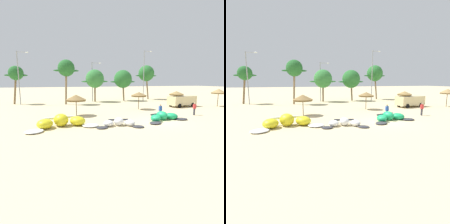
# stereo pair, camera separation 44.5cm
# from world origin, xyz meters

# --- Properties ---
(ground_plane) EXTENTS (260.00, 260.00, 0.00)m
(ground_plane) POSITION_xyz_m (0.00, 0.00, 0.00)
(ground_plane) COLOR beige
(kite_far_left) EXTENTS (6.96, 3.50, 1.22)m
(kite_far_left) POSITION_xyz_m (-10.01, 1.07, 0.47)
(kite_far_left) COLOR white
(kite_far_left) RESTS_ON ground
(kite_left) EXTENTS (4.68, 2.72, 0.80)m
(kite_left) POSITION_xyz_m (-4.70, -0.43, 0.31)
(kite_left) COLOR #333338
(kite_left) RESTS_ON ground
(kite_left_of_center) EXTENTS (5.56, 3.10, 1.00)m
(kite_left_of_center) POSITION_xyz_m (0.96, 0.40, 0.38)
(kite_left_of_center) COLOR #333338
(kite_left_of_center) RESTS_ON ground
(beach_umbrella_near_van) EXTENTS (2.56, 2.56, 2.67)m
(beach_umbrella_near_van) POSITION_xyz_m (-7.81, 6.54, 2.26)
(beach_umbrella_near_van) COLOR brown
(beach_umbrella_near_van) RESTS_ON ground
(beach_umbrella_middle) EXTENTS (2.43, 2.43, 2.68)m
(beach_umbrella_middle) POSITION_xyz_m (2.17, 8.73, 2.33)
(beach_umbrella_middle) COLOR brown
(beach_umbrella_middle) RESTS_ON ground
(beach_umbrella_near_palms) EXTENTS (2.45, 2.45, 2.67)m
(beach_umbrella_near_palms) POSITION_xyz_m (9.69, 9.33, 2.32)
(beach_umbrella_near_palms) COLOR brown
(beach_umbrella_near_palms) RESTS_ON ground
(beach_umbrella_outermost) EXTENTS (2.41, 2.41, 3.08)m
(beach_umbrella_outermost) POSITION_xyz_m (16.72, 7.14, 2.64)
(beach_umbrella_outermost) COLOR brown
(beach_umbrella_outermost) RESTS_ON ground
(parked_van) EXTENTS (5.25, 2.72, 1.84)m
(parked_van) POSITION_xyz_m (10.56, 9.00, 1.09)
(parked_van) COLOR beige
(parked_van) RESTS_ON ground
(person_near_kites) EXTENTS (0.36, 0.24, 1.62)m
(person_near_kites) POSITION_xyz_m (1.48, 1.83, 0.82)
(person_near_kites) COLOR #383842
(person_near_kites) RESTS_ON ground
(person_by_umbrellas) EXTENTS (0.36, 0.24, 1.62)m
(person_by_umbrellas) POSITION_xyz_m (6.62, 1.84, 0.82)
(person_by_umbrellas) COLOR #383842
(person_by_umbrellas) RESTS_ON ground
(palm_leftmost) EXTENTS (4.06, 2.70, 7.23)m
(palm_leftmost) POSITION_xyz_m (-16.61, 22.54, 5.75)
(palm_leftmost) COLOR brown
(palm_leftmost) RESTS_ON ground
(palm_left) EXTENTS (4.65, 3.10, 8.32)m
(palm_left) POSITION_xyz_m (-7.65, 18.95, 6.66)
(palm_left) COLOR #7F6647
(palm_left) RESTS_ON ground
(palm_left_of_gap) EXTENTS (5.81, 3.87, 6.81)m
(palm_left_of_gap) POSITION_xyz_m (-1.55, 21.63, 4.84)
(palm_left_of_gap) COLOR brown
(palm_left_of_gap) RESTS_ON ground
(palm_center_left) EXTENTS (5.99, 4.00, 6.85)m
(palm_center_left) POSITION_xyz_m (4.88, 21.62, 4.81)
(palm_center_left) COLOR #7F6647
(palm_center_left) RESTS_ON ground
(palm_center_right) EXTENTS (5.69, 3.79, 8.14)m
(palm_center_right) POSITION_xyz_m (11.59, 23.09, 6.19)
(palm_center_right) COLOR #7F6647
(palm_center_right) RESTS_ON ground
(lamppost_west) EXTENTS (2.09, 0.24, 9.72)m
(lamppost_west) POSITION_xyz_m (-15.86, 21.12, 5.44)
(lamppost_west) COLOR gray
(lamppost_west) RESTS_ON ground
(lamppost_west_center) EXTENTS (2.11, 0.24, 8.33)m
(lamppost_west_center) POSITION_xyz_m (-1.82, 22.15, 4.73)
(lamppost_west_center) COLOR gray
(lamppost_west_center) RESTS_ON ground
(lamppost_east_center) EXTENTS (1.97, 0.24, 10.92)m
(lamppost_east_center) POSITION_xyz_m (9.16, 19.72, 6.03)
(lamppost_east_center) COLOR gray
(lamppost_east_center) RESTS_ON ground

